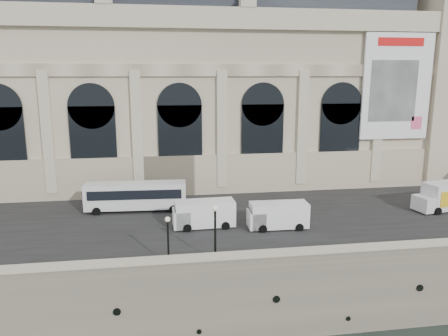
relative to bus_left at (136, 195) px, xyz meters
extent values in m
cube|color=gray|center=(9.20, 18.59, -4.78)|extent=(160.00, 70.00, 6.00)
cube|color=#2D2D2D|center=(9.20, -2.41, -1.75)|extent=(160.00, 24.00, 0.06)
cube|color=gray|center=(9.20, -15.81, -1.23)|extent=(160.00, 1.20, 1.10)
cube|color=#C1B79B|center=(9.20, -15.81, -0.63)|extent=(160.00, 1.40, 0.12)
cube|color=beige|center=(3.20, 14.59, 9.22)|extent=(68.00, 18.00, 22.00)
cube|color=#C1B79B|center=(3.20, 5.44, 0.72)|extent=(68.60, 0.40, 5.00)
cube|color=#C1B79B|center=(3.20, 5.29, 19.02)|extent=(69.00, 0.80, 2.40)
cube|color=#C1B79B|center=(3.20, 5.44, 13.22)|extent=(68.00, 0.30, 1.40)
cube|color=black|center=(-14.80, 5.41, 4.72)|extent=(5.20, 0.25, 9.00)
cube|color=#C1B79B|center=(-9.80, 5.34, 6.22)|extent=(1.20, 0.50, 14.00)
cube|color=black|center=(-4.80, 5.41, 4.72)|extent=(5.20, 0.25, 9.00)
cylinder|color=black|center=(-4.80, 5.41, 9.22)|extent=(5.20, 0.25, 5.20)
cube|color=#C1B79B|center=(0.20, 5.34, 6.22)|extent=(1.20, 0.50, 14.00)
cube|color=black|center=(5.20, 5.41, 4.72)|extent=(5.20, 0.25, 9.00)
cylinder|color=black|center=(5.20, 5.41, 9.22)|extent=(5.20, 0.25, 5.20)
cube|color=#C1B79B|center=(10.20, 5.34, 6.22)|extent=(1.20, 0.50, 14.00)
cube|color=black|center=(15.20, 5.41, 4.72)|extent=(5.20, 0.25, 9.00)
cylinder|color=black|center=(15.20, 5.41, 9.22)|extent=(5.20, 0.25, 5.20)
cube|color=#C1B79B|center=(20.20, 5.34, 6.22)|extent=(1.20, 0.50, 14.00)
cube|color=black|center=(25.20, 5.41, 4.72)|extent=(5.20, 0.25, 9.00)
cylinder|color=black|center=(25.20, 5.41, 9.22)|extent=(5.20, 0.25, 5.20)
cube|color=#C1B79B|center=(30.20, 5.34, 6.22)|extent=(1.20, 0.50, 14.00)
cube|color=white|center=(32.20, 5.14, 11.22)|extent=(9.00, 0.35, 13.00)
cube|color=red|center=(32.20, 4.94, 16.62)|extent=(6.00, 0.06, 1.00)
cube|color=gray|center=(31.70, 4.94, 10.72)|extent=(6.20, 0.06, 7.50)
cube|color=#F25582|center=(35.20, 4.94, 6.72)|extent=(1.40, 0.06, 1.60)
cube|color=beige|center=(43.20, 11.59, 13.22)|extent=(12.00, 14.00, 30.00)
cube|color=silver|center=(0.01, 0.00, 0.01)|extent=(10.81, 2.80, 2.77)
cube|color=black|center=(-5.35, 0.29, 0.28)|extent=(0.19, 2.05, 1.07)
cube|color=black|center=(-0.05, -1.15, 0.36)|extent=(9.80, 0.60, 0.98)
cube|color=black|center=(0.08, 1.15, 0.36)|extent=(9.80, 0.60, 0.98)
cylinder|color=black|center=(-4.05, -0.90, -1.33)|extent=(0.91, 0.31, 0.89)
cylinder|color=black|center=(-3.94, 1.33, -1.33)|extent=(0.91, 0.31, 0.89)
cylinder|color=black|center=(3.96, -1.33, -1.33)|extent=(0.91, 0.31, 0.89)
cylinder|color=black|center=(4.08, 0.90, -1.33)|extent=(0.91, 0.31, 0.89)
cube|color=white|center=(13.80, -7.51, -0.40)|extent=(5.56, 2.31, 2.34)
cube|color=white|center=(11.61, -7.45, -0.76)|extent=(1.60, 2.18, 1.63)
cube|color=black|center=(11.04, -7.43, -0.20)|extent=(0.12, 1.83, 0.81)
cylinder|color=black|center=(12.01, -8.53, -1.39)|extent=(0.78, 0.28, 0.77)
cylinder|color=black|center=(12.08, -6.39, -1.39)|extent=(0.78, 0.28, 0.77)
cylinder|color=black|center=(15.53, -8.64, -1.39)|extent=(0.78, 0.28, 0.77)
cylinder|color=black|center=(15.59, -6.50, -1.39)|extent=(0.78, 0.28, 0.77)
cube|color=white|center=(6.83, -6.12, -0.35)|extent=(5.77, 2.40, 2.43)
cube|color=white|center=(4.55, -6.19, -0.72)|extent=(1.67, 2.27, 1.69)
cube|color=black|center=(3.96, -6.21, -0.14)|extent=(0.12, 1.90, 0.84)
cylinder|color=black|center=(5.04, -7.28, -1.38)|extent=(0.81, 0.29, 0.80)
cylinder|color=black|center=(4.97, -5.07, -1.38)|extent=(0.81, 0.29, 0.80)
cylinder|color=black|center=(8.68, -7.17, -1.38)|extent=(0.81, 0.29, 0.80)
cylinder|color=black|center=(8.61, -4.95, -1.38)|extent=(0.81, 0.29, 0.80)
cube|color=silver|center=(30.63, -5.11, -0.77)|extent=(2.10, 2.60, 1.59)
cylinder|color=black|center=(31.48, -6.19, -1.35)|extent=(0.89, 0.45, 0.85)
cylinder|color=black|center=(31.03, -3.80, -1.35)|extent=(0.89, 0.45, 0.85)
cylinder|color=black|center=(3.09, -14.50, -1.59)|extent=(0.41, 0.41, 0.37)
cylinder|color=black|center=(3.09, -14.50, 0.09)|extent=(0.15, 0.15, 3.73)
sphere|color=beige|center=(3.09, -14.50, 2.05)|extent=(0.41, 0.41, 0.41)
cylinder|color=black|center=(6.73, -14.43, -1.56)|extent=(0.49, 0.49, 0.44)
cylinder|color=black|center=(6.73, -14.43, 0.43)|extent=(0.18, 0.18, 4.41)
sphere|color=beige|center=(6.73, -14.43, 2.74)|extent=(0.49, 0.49, 0.49)
camera|label=1|loc=(2.55, -46.17, 12.80)|focal=35.00mm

